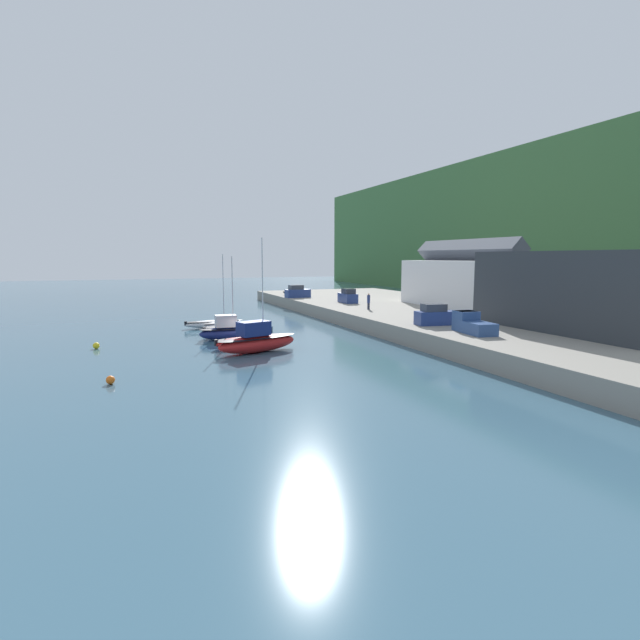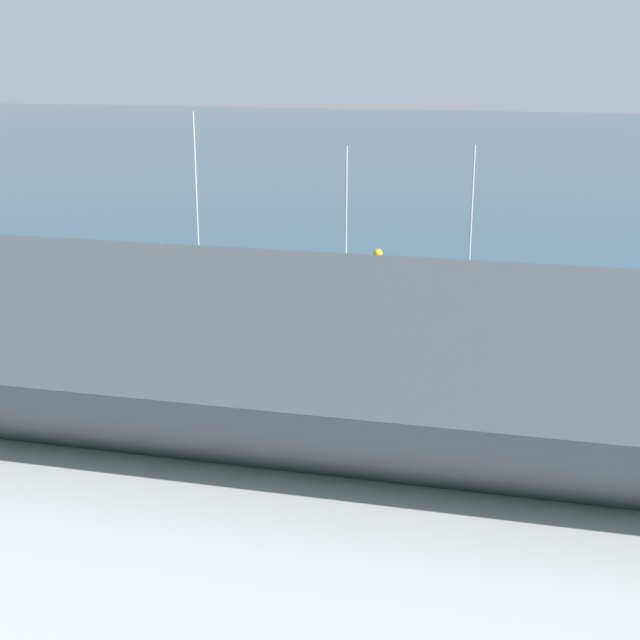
% 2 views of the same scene
% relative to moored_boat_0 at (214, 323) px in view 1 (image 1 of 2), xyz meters
% --- Properties ---
extents(ground_plane, '(320.00, 320.00, 0.00)m').
position_rel_moored_boat_0_xyz_m(ground_plane, '(12.23, 1.06, -0.51)').
color(ground_plane, '#385B70').
extents(quay_promenade, '(101.40, 26.84, 1.76)m').
position_rel_moored_boat_0_xyz_m(quay_promenade, '(12.23, 28.70, 0.37)').
color(quay_promenade, gray).
rests_on(quay_promenade, ground_plane).
extents(harbor_clubhouse, '(20.58, 8.72, 9.38)m').
position_rel_moored_boat_0_xyz_m(harbor_clubhouse, '(4.14, 34.38, 4.80)').
color(harbor_clubhouse, white).
rests_on(harbor_clubhouse, quay_promenade).
extents(yacht_club_building, '(19.53, 11.93, 7.46)m').
position_rel_moored_boat_0_xyz_m(yacht_club_building, '(26.97, 31.36, 4.98)').
color(yacht_club_building, '#2D3338').
rests_on(yacht_club_building, quay_promenade).
extents(moored_boat_0, '(1.70, 7.30, 0.95)m').
position_rel_moored_boat_0_xyz_m(moored_boat_0, '(0.00, 0.00, 0.00)').
color(moored_boat_0, silver).
rests_on(moored_boat_0, ground_plane).
extents(moored_boat_1, '(3.17, 5.22, 8.98)m').
position_rel_moored_boat_0_xyz_m(moored_boat_1, '(3.64, 0.31, 0.19)').
color(moored_boat_1, white).
rests_on(moored_boat_1, ground_plane).
extents(moored_boat_2, '(4.64, 8.44, 1.38)m').
position_rel_moored_boat_0_xyz_m(moored_boat_2, '(7.06, 1.27, 0.22)').
color(moored_boat_2, navy).
rests_on(moored_boat_2, ground_plane).
extents(moored_boat_3, '(2.20, 6.33, 8.76)m').
position_rel_moored_boat_0_xyz_m(moored_boat_3, '(9.85, -0.07, 0.47)').
color(moored_boat_3, navy).
rests_on(moored_boat_3, ground_plane).
extents(moored_boat_4, '(2.89, 5.60, 0.99)m').
position_rel_moored_boat_0_xyz_m(moored_boat_4, '(14.70, 0.16, 0.02)').
color(moored_boat_4, red).
rests_on(moored_boat_4, ground_plane).
extents(moored_boat_5, '(4.67, 8.48, 10.42)m').
position_rel_moored_boat_0_xyz_m(moored_boat_5, '(17.72, 1.04, 0.57)').
color(moored_boat_5, red).
rests_on(moored_boat_5, ground_plane).
extents(parked_car_1, '(2.34, 4.40, 2.16)m').
position_rel_moored_boat_0_xyz_m(parked_car_1, '(18.79, 19.53, 2.17)').
color(parked_car_1, navy).
rests_on(parked_car_1, quay_promenade).
extents(parked_car_2, '(2.10, 4.32, 2.16)m').
position_rel_moored_boat_0_xyz_m(parked_car_2, '(-19.39, 17.52, 2.17)').
color(parked_car_2, navy).
rests_on(parked_car_2, quay_promenade).
extents(parked_car_3, '(4.30, 2.05, 2.16)m').
position_rel_moored_boat_0_xyz_m(parked_car_3, '(-7.37, 21.57, 2.17)').
color(parked_car_3, navy).
rests_on(parked_car_3, quay_promenade).
extents(pickup_truck_0, '(4.92, 2.49, 1.90)m').
position_rel_moored_boat_0_xyz_m(pickup_truck_0, '(24.48, 19.53, 2.07)').
color(pickup_truck_0, '#2D4C84').
rests_on(pickup_truck_0, quay_promenade).
extents(person_on_quay, '(0.40, 0.40, 2.14)m').
position_rel_moored_boat_0_xyz_m(person_on_quay, '(2.65, 20.02, 2.35)').
color(person_on_quay, '#232838').
rests_on(person_on_quay, quay_promenade).
extents(dog_on_quay, '(0.78, 0.77, 0.68)m').
position_rel_moored_boat_0_xyz_m(dog_on_quay, '(-25.34, 17.18, 1.71)').
color(dog_on_quay, black).
rests_on(dog_on_quay, quay_promenade).
extents(mooring_buoy_0, '(0.59, 0.59, 0.59)m').
position_rel_moored_boat_0_xyz_m(mooring_buoy_0, '(25.40, -11.21, -0.22)').
color(mooring_buoy_0, orange).
rests_on(mooring_buoy_0, ground_plane).
extents(mooring_buoy_1, '(0.61, 0.61, 0.61)m').
position_rel_moored_boat_0_xyz_m(mooring_buoy_1, '(10.49, -12.81, -0.21)').
color(mooring_buoy_1, yellow).
rests_on(mooring_buoy_1, ground_plane).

